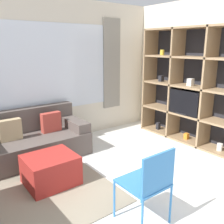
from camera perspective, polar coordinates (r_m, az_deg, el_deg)
wall_back at (r=4.80m, az=-15.18°, el=8.59°), size 6.10×0.11×2.70m
wall_right at (r=5.16m, az=19.59°, el=8.58°), size 0.07×4.36×2.70m
area_rug at (r=3.59m, az=-20.12°, el=-16.99°), size 2.17×2.07×0.01m
shelving_unit at (r=5.03m, az=17.82°, el=5.42°), size 0.43×2.20×2.18m
couch_main at (r=4.45m, az=-17.86°, el=-6.33°), size 1.79×0.88×0.79m
ottoman at (r=3.59m, az=-13.85°, el=-12.75°), size 0.66×0.59×0.41m
folding_chair at (r=2.66m, az=8.42°, el=-15.25°), size 0.44×0.46×0.86m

